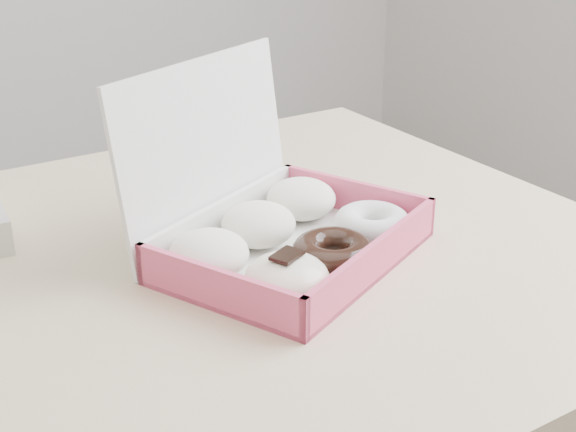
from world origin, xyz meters
TOP-DOWN VIEW (x-y plane):
  - table at (0.00, 0.00)m, footprint 1.20×0.80m
  - donut_box at (0.20, -0.04)m, footprint 0.35×0.33m

SIDE VIEW (x-z plane):
  - table at x=0.00m, z-range 0.30..1.05m
  - donut_box at x=0.20m, z-range 0.68..0.89m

